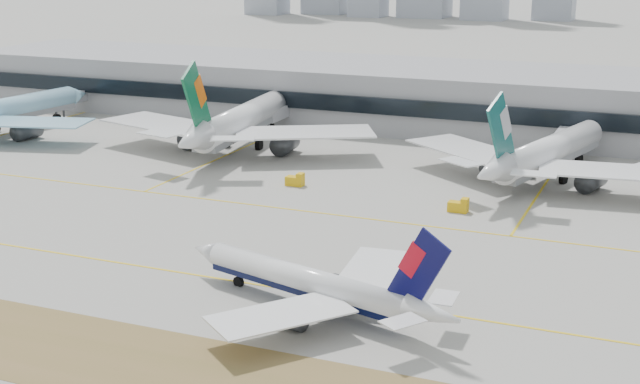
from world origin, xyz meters
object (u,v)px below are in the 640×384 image
at_px(widebody_korean, 1,112).
at_px(widebody_eva, 240,122).
at_px(widebody_cathay, 546,154).
at_px(terminal, 449,97).
at_px(taxiing_airliner, 315,285).

distance_m(widebody_korean, widebody_eva, 63.06).
distance_m(widebody_cathay, terminal, 57.62).
xyz_separation_m(widebody_korean, widebody_eva, (62.54, 8.02, 0.70)).
bearing_deg(widebody_cathay, widebody_eva, 102.58).
bearing_deg(widebody_cathay, widebody_korean, 107.03).
xyz_separation_m(taxiing_airliner, widebody_korean, (-114.80, 71.53, 2.10)).
xyz_separation_m(widebody_eva, terminal, (37.23, 45.34, 1.17)).
bearing_deg(widebody_cathay, taxiing_airliner, -177.89).
relative_size(widebody_eva, widebody_cathay, 1.15).
xyz_separation_m(widebody_korean, terminal, (99.78, 53.36, 1.87)).
bearing_deg(widebody_eva, taxiing_airliner, -152.61).
height_order(widebody_korean, widebody_eva, widebody_eva).
bearing_deg(taxiing_airliner, widebody_eva, -40.84).
relative_size(taxiing_airliner, widebody_korean, 0.73).
bearing_deg(taxiing_airliner, widebody_cathay, -86.64).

